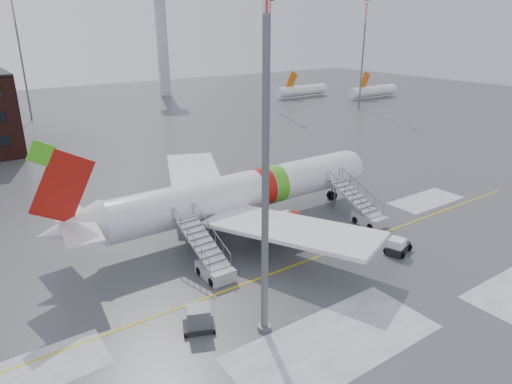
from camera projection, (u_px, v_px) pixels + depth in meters
ground at (304, 255)px, 39.73m from camera, size 260.00×260.00×0.00m
airliner at (236, 194)px, 44.25m from camera, size 35.03×32.97×11.18m
airstair_fwd at (364, 212)px, 45.98m from camera, size 2.05×7.70×3.48m
airstair_aft at (210, 261)px, 36.46m from camera, size 2.05×7.70×3.48m
pushback_tug at (398, 246)px, 39.84m from camera, size 2.81×2.44×1.44m
uld_container at (198, 319)px, 29.76m from camera, size 2.47×2.18×1.68m
light_mast_near at (266, 141)px, 25.64m from camera, size 1.20×1.20×24.52m
control_tower at (161, 25)px, 122.44m from camera, size 6.40×6.40×30.00m
light_mast_far_ne at (270, 47)px, 105.18m from camera, size 1.20×1.20×24.25m
light_mast_far_n at (20, 51)px, 90.68m from camera, size 1.20×1.20×24.25m
light_mast_far_e at (363, 48)px, 102.98m from camera, size 1.20×1.20×24.25m
distant_aircraft at (326, 99)px, 122.50m from camera, size 35.00×18.00×8.00m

